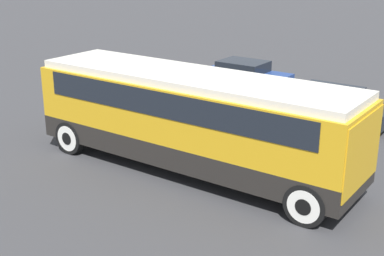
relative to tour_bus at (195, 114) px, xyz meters
The scene contains 4 objects.
ground_plane 1.77m from the tour_bus, behind, with size 120.00×120.00×0.00m, color #38383A.
tour_bus is the anchor object (origin of this frame).
parked_car_near 7.10m from the tour_bus, 77.48° to the left, with size 4.23×1.91×1.32m.
parked_car_mid 9.91m from the tour_bus, 111.43° to the left, with size 4.04×1.88×1.32m.
Camera 1 is at (8.53, -11.97, 6.34)m, focal length 50.00 mm.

